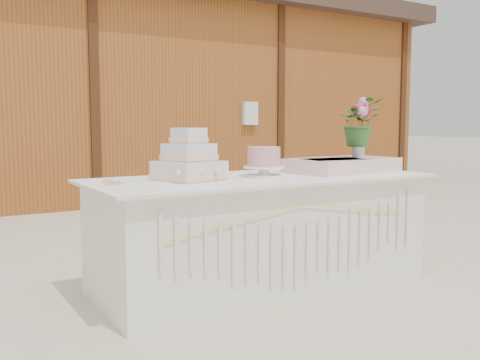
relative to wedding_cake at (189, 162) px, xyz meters
name	(u,v)px	position (x,y,z in m)	size (l,w,h in m)	color
ground	(262,285)	(0.53, -0.05, -0.88)	(80.00, 80.00, 0.00)	beige
barn	(58,91)	(0.52, 5.94, 0.79)	(12.60, 4.60, 3.30)	brown
cake_table	(263,231)	(0.53, -0.06, -0.50)	(2.40, 1.00, 0.77)	white
wedding_cake	(189,162)	(0.00, 0.00, 0.00)	(0.46, 0.46, 0.34)	silver
pink_cake_stand	(264,160)	(0.54, -0.06, 0.00)	(0.29, 0.29, 0.21)	white
satin_runner	(342,165)	(1.26, -0.06, -0.06)	(0.83, 0.48, 0.11)	#FFD6CD
flower_vase	(358,149)	(1.41, -0.06, 0.06)	(0.10, 0.10, 0.13)	silver
bouquet	(359,116)	(1.41, -0.06, 0.31)	(0.33, 0.29, 0.37)	#2D5E25
loose_flowers	(109,182)	(-0.52, 0.05, -0.10)	(0.16, 0.38, 0.02)	pink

